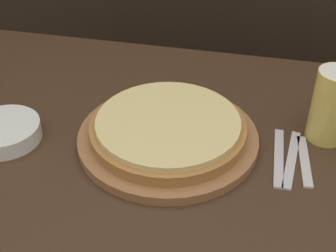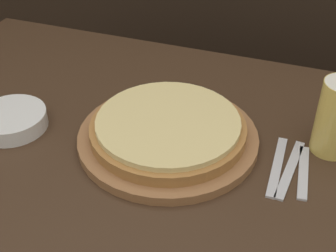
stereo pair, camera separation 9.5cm
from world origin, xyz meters
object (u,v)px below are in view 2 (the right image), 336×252
at_px(fork, 277,166).
at_px(dinner_knife, 290,169).
at_px(spoon, 303,172).
at_px(pizza_on_board, 168,132).
at_px(side_bowl, 12,120).

xyz_separation_m(fork, dinner_knife, (0.02, 0.00, 0.00)).
xyz_separation_m(fork, spoon, (0.05, 0.00, 0.00)).
relative_size(pizza_on_board, spoon, 2.42).
xyz_separation_m(side_bowl, dinner_knife, (0.59, 0.06, -0.02)).
height_order(pizza_on_board, side_bowl, pizza_on_board).
height_order(fork, spoon, same).
bearing_deg(dinner_knife, spoon, -0.00).
distance_m(side_bowl, spoon, 0.61).
bearing_deg(spoon, pizza_on_board, 179.15).
distance_m(fork, spoon, 0.05).
bearing_deg(pizza_on_board, dinner_knife, -0.93).
distance_m(pizza_on_board, dinner_knife, 0.25).
bearing_deg(side_bowl, dinner_knife, 6.01).
distance_m(side_bowl, fork, 0.57).
height_order(side_bowl, fork, side_bowl).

